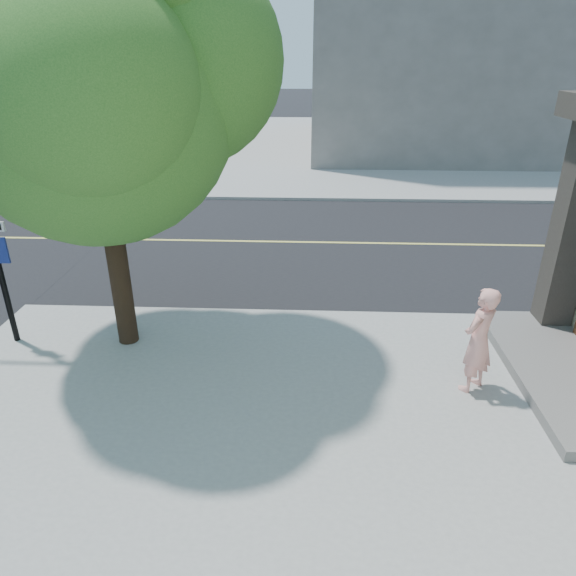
{
  "coord_description": "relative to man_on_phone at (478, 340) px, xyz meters",
  "views": [
    {
      "loc": [
        5.02,
        -9.53,
        5.03
      ],
      "look_at": [
        4.66,
        -1.46,
        1.3
      ],
      "focal_mm": 32.17,
      "sensor_mm": 36.0,
      "label": 1
    }
  ],
  "objects": [
    {
      "name": "man_on_phone",
      "position": [
        0.0,
        0.0,
        0.0
      ],
      "size": [
        0.75,
        0.74,
        1.75
      ],
      "primitive_type": "imported",
      "rotation": [
        0.0,
        0.0,
        3.88
      ],
      "color": "#F7A399",
      "rests_on": "sidewalk_se"
    },
    {
      "name": "filler_ne",
      "position": [
        6.36,
        24.57,
        6.13
      ],
      "size": [
        18.0,
        16.0,
        14.0
      ],
      "primitive_type": "cube",
      "color": "slate",
      "rests_on": "sidewalk_ne"
    },
    {
      "name": "sidewalk_ne",
      "position": [
        5.86,
        24.07,
        -0.93
      ],
      "size": [
        29.0,
        25.0,
        0.12
      ],
      "primitive_type": "cube",
      "color": "gray",
      "rests_on": "ground"
    },
    {
      "name": "road_ew",
      "position": [
        -7.64,
        7.07,
        -0.99
      ],
      "size": [
        140.0,
        9.0,
        0.01
      ],
      "primitive_type": "cube",
      "color": "black",
      "rests_on": "ground"
    },
    {
      "name": "street_tree",
      "position": [
        -5.82,
        1.24,
        3.81
      ],
      "size": [
        5.47,
        4.97,
        7.26
      ],
      "rotation": [
        0.0,
        0.0,
        0.43
      ],
      "color": "black",
      "rests_on": "sidewalk_se"
    },
    {
      "name": "ground",
      "position": [
        -7.64,
        2.57,
        -0.99
      ],
      "size": [
        140.0,
        140.0,
        0.0
      ],
      "primitive_type": "plane",
      "color": "black",
      "rests_on": "ground"
    }
  ]
}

